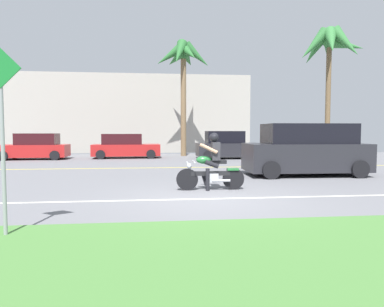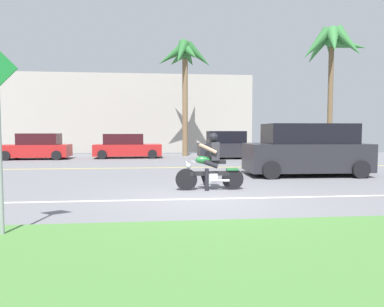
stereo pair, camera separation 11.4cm
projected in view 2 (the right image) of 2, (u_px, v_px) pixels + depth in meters
ground at (195, 182)px, 11.44m from camera, size 56.00×30.00×0.04m
grass_median at (255, 260)px, 4.38m from camera, size 56.00×3.80×0.06m
lane_line_near at (208, 199)px, 8.51m from camera, size 50.40×0.12×0.01m
lane_line_far at (184, 167)px, 16.01m from camera, size 50.40×0.12×0.01m
motorcyclist at (210, 166)px, 9.79m from camera, size 1.94×0.63×1.63m
suv_nearby at (307, 150)px, 13.07m from camera, size 4.72×2.23×1.95m
parked_car_0 at (37, 147)px, 20.85m from camera, size 3.98×2.01×1.56m
parked_car_1 at (127, 147)px, 21.87m from camera, size 4.27×1.99×1.53m
parked_car_2 at (229, 146)px, 21.39m from camera, size 3.89×1.92×1.70m
palm_tree_0 at (332, 49)px, 25.23m from camera, size 4.99×4.95×9.28m
palm_tree_1 at (185, 61)px, 23.39m from camera, size 3.95×4.03×7.79m
building_far at (125, 115)px, 28.74m from camera, size 20.47×4.00×6.18m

